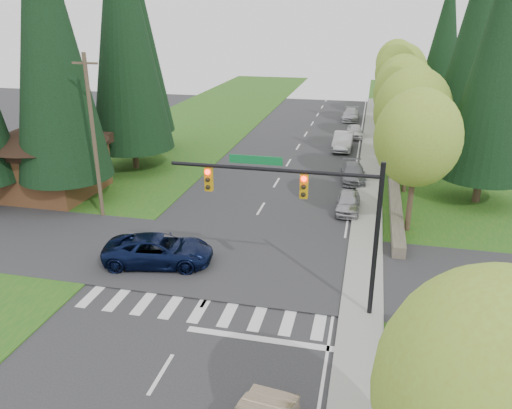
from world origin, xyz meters
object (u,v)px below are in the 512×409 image
(suv_navy, at_px, (159,250))
(parked_car_b, at_px, (353,173))
(parked_car_d, at_px, (355,131))
(parked_car_e, at_px, (351,115))
(parked_car_c, at_px, (343,141))
(parked_car_a, at_px, (348,202))

(suv_navy, relative_size, parked_car_b, 1.28)
(parked_car_d, height_order, parked_car_e, parked_car_e)
(parked_car_b, relative_size, parked_car_c, 0.88)
(parked_car_b, bearing_deg, parked_car_c, 92.25)
(suv_navy, xyz_separation_m, parked_car_c, (7.63, 25.23, 0.03))
(parked_car_c, bearing_deg, parked_car_a, -83.99)
(parked_car_b, relative_size, parked_car_e, 0.92)
(suv_navy, bearing_deg, parked_car_b, -40.09)
(parked_car_a, relative_size, parked_car_d, 0.99)
(parked_car_b, xyz_separation_m, parked_car_d, (-0.49, 14.35, 0.02))
(suv_navy, bearing_deg, parked_car_c, -27.58)
(parked_car_a, bearing_deg, parked_car_c, 94.96)
(suv_navy, distance_m, parked_car_b, 18.38)
(parked_car_a, bearing_deg, parked_car_d, 91.28)
(parked_car_d, xyz_separation_m, parked_car_e, (-0.91, 8.72, 0.03))
(suv_navy, height_order, parked_car_e, suv_navy)
(parked_car_a, distance_m, parked_car_c, 15.79)
(parked_car_c, bearing_deg, parked_car_e, 91.09)
(parked_car_d, bearing_deg, suv_navy, -112.36)
(suv_navy, bearing_deg, parked_car_a, -54.21)
(parked_car_c, xyz_separation_m, parked_car_d, (0.89, 5.15, -0.16))
(parked_car_c, height_order, parked_car_e, parked_car_c)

